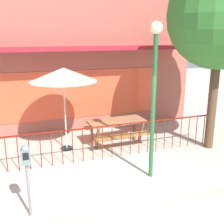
{
  "coord_description": "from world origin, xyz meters",
  "views": [
    {
      "loc": [
        -2.13,
        -5.1,
        3.38
      ],
      "look_at": [
        0.42,
        2.23,
        1.22
      ],
      "focal_mm": 44.53,
      "sensor_mm": 36.0,
      "label": 1
    }
  ],
  "objects_px": {
    "parking_meter_near": "(26,162)",
    "street_lamp": "(154,79)",
    "street_tree": "(221,16)",
    "patio_umbrella": "(63,75)",
    "picnic_table_left": "(116,125)"
  },
  "relations": [
    {
      "from": "parking_meter_near",
      "to": "street_lamp",
      "type": "bearing_deg",
      "value": 12.75
    },
    {
      "from": "picnic_table_left",
      "to": "patio_umbrella",
      "type": "distance_m",
      "value": 2.32
    },
    {
      "from": "picnic_table_left",
      "to": "parking_meter_near",
      "type": "xyz_separation_m",
      "value": [
        -2.86,
        -2.99,
        0.53
      ]
    },
    {
      "from": "patio_umbrella",
      "to": "street_lamp",
      "type": "height_order",
      "value": "street_lamp"
    },
    {
      "from": "parking_meter_near",
      "to": "street_lamp",
      "type": "xyz_separation_m",
      "value": [
        2.91,
        0.66,
        1.28
      ]
    },
    {
      "from": "parking_meter_near",
      "to": "street_tree",
      "type": "distance_m",
      "value": 6.35
    },
    {
      "from": "street_tree",
      "to": "parking_meter_near",
      "type": "bearing_deg",
      "value": -162.3
    },
    {
      "from": "picnic_table_left",
      "to": "patio_umbrella",
      "type": "height_order",
      "value": "patio_umbrella"
    },
    {
      "from": "picnic_table_left",
      "to": "parking_meter_near",
      "type": "height_order",
      "value": "parking_meter_near"
    },
    {
      "from": "picnic_table_left",
      "to": "street_lamp",
      "type": "distance_m",
      "value": 2.95
    },
    {
      "from": "picnic_table_left",
      "to": "street_tree",
      "type": "relative_size",
      "value": 0.34
    },
    {
      "from": "picnic_table_left",
      "to": "street_tree",
      "type": "distance_m",
      "value": 4.36
    },
    {
      "from": "patio_umbrella",
      "to": "street_lamp",
      "type": "distance_m",
      "value": 2.9
    },
    {
      "from": "patio_umbrella",
      "to": "picnic_table_left",
      "type": "bearing_deg",
      "value": -1.43
    },
    {
      "from": "parking_meter_near",
      "to": "street_tree",
      "type": "height_order",
      "value": "street_tree"
    }
  ]
}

